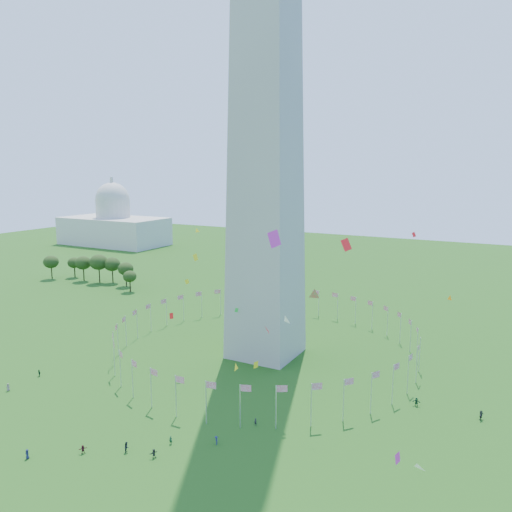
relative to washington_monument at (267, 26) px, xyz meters
The scene contains 7 objects.
ground 98.18m from the washington_monument, 90.00° to the right, with size 600.00×600.00×0.00m, color #194710.
washington_monument is the anchor object (origin of this frame).
flag_ring 80.00m from the washington_monument, 96.12° to the left, with size 80.24×80.24×9.00m.
capitol_building 230.40m from the washington_monument, 144.16° to the left, with size 70.00×35.00×46.00m, color beige, non-canonical shape.
crowd 96.59m from the washington_monument, 71.55° to the right, with size 98.00×75.28×2.02m.
kites_aloft 69.77m from the washington_monument, 62.76° to the right, with size 86.33×80.67×38.90m.
tree_line_west 138.71m from the washington_monument, 158.79° to the left, with size 54.58×15.14×12.48m.
Camera 1 is at (59.11, -65.78, 50.09)m, focal length 35.00 mm.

